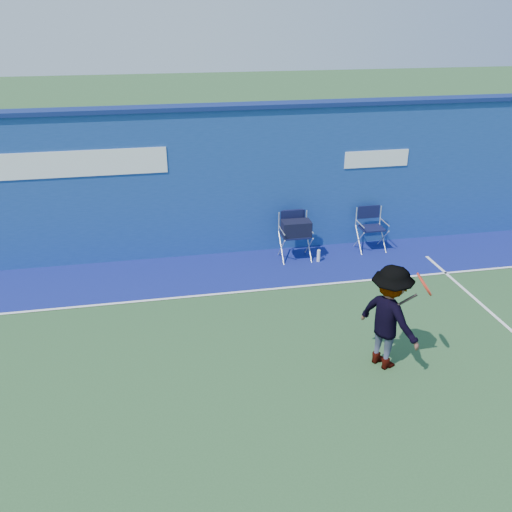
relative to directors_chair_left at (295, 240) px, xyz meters
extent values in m
plane|color=#2B4F2A|center=(-1.74, -4.45, -0.42)|extent=(80.00, 80.00, 0.00)
cube|color=navy|center=(-1.74, 0.75, 1.08)|extent=(24.00, 0.40, 3.00)
cube|color=navy|center=(-1.74, 0.75, 2.62)|extent=(24.00, 0.50, 0.08)
cube|color=white|center=(-4.74, 0.54, 1.68)|extent=(4.50, 0.02, 0.50)
cube|color=white|center=(1.86, 0.54, 1.48)|extent=(1.40, 0.02, 0.35)
cube|color=navy|center=(-1.74, -0.35, -0.42)|extent=(24.00, 1.80, 0.01)
cube|color=white|center=(-1.74, -1.25, -0.41)|extent=(24.00, 0.06, 0.01)
cube|color=#0E1135|center=(0.00, -0.01, 0.11)|extent=(0.52, 0.44, 0.03)
cube|color=silver|center=(0.00, 0.25, 0.33)|extent=(0.59, 0.03, 0.43)
cube|color=#0E1135|center=(0.00, 0.25, 0.41)|extent=(0.52, 0.03, 0.30)
cube|color=black|center=(0.00, -0.04, 0.27)|extent=(0.59, 0.34, 0.32)
cube|color=#0E1135|center=(0.00, 0.25, 0.45)|extent=(0.43, 0.06, 0.24)
cube|color=#0E1135|center=(1.72, 0.14, 0.08)|extent=(0.49, 0.41, 0.03)
cube|color=silver|center=(1.72, 0.38, 0.28)|extent=(0.55, 0.02, 0.40)
cube|color=#0E1135|center=(1.72, 0.38, 0.36)|extent=(0.49, 0.03, 0.28)
cylinder|color=white|center=(0.44, -0.24, -0.29)|extent=(0.07, 0.07, 0.26)
imported|color=#EA4738|center=(0.37, -3.81, 0.37)|extent=(0.98, 1.18, 1.59)
torus|color=red|center=(0.77, -3.93, 0.92)|extent=(0.31, 0.41, 0.32)
cylinder|color=gray|center=(0.77, -3.93, 0.92)|extent=(0.25, 0.34, 0.26)
cylinder|color=black|center=(0.49, -3.99, 0.73)|extent=(0.30, 0.10, 0.22)
camera|label=1|loc=(-2.74, -9.94, 4.38)|focal=38.00mm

